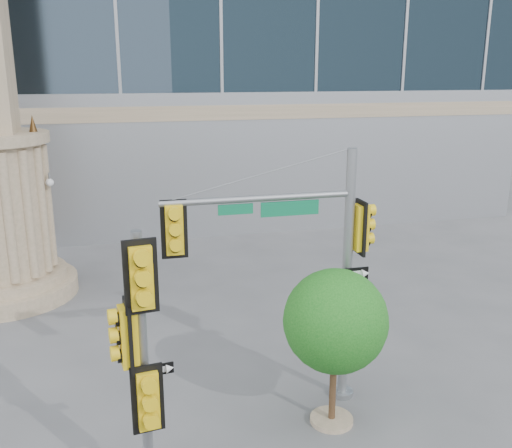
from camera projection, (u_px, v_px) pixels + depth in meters
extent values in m
plane|color=#545456|center=(262.00, 438.00, 11.01)|extent=(120.00, 120.00, 0.00)
cylinder|color=gray|center=(5.00, 288.00, 17.95)|extent=(4.40, 4.40, 0.50)
cylinder|color=gray|center=(4.00, 276.00, 17.84)|extent=(3.80, 3.80, 0.30)
cone|color=#472D14|center=(33.00, 123.00, 16.92)|extent=(0.24, 0.24, 0.50)
cylinder|color=slate|center=(342.00, 392.00, 12.49)|extent=(0.51, 0.51, 0.11)
cylinder|color=slate|center=(347.00, 279.00, 11.79)|extent=(0.20, 0.20, 5.41)
cylinder|color=slate|center=(258.00, 199.00, 10.87)|extent=(3.79, 0.13, 0.13)
cube|color=#0D7045|center=(290.00, 208.00, 11.06)|extent=(1.17, 0.04, 0.29)
cube|color=yellow|center=(174.00, 229.00, 10.61)|extent=(0.50, 0.25, 1.13)
cube|color=yellow|center=(360.00, 227.00, 11.57)|extent=(0.25, 0.50, 1.13)
cube|color=black|center=(349.00, 274.00, 11.64)|extent=(0.83, 0.03, 0.27)
cube|color=#A90F14|center=(348.00, 303.00, 11.81)|extent=(0.29, 0.03, 0.41)
cylinder|color=slate|center=(144.00, 371.00, 8.96)|extent=(0.17, 0.17, 4.60)
cube|color=yellow|center=(141.00, 277.00, 8.34)|extent=(0.53, 0.32, 1.15)
cube|color=yellow|center=(129.00, 336.00, 8.72)|extent=(0.32, 0.53, 1.15)
cube|color=yellow|center=(148.00, 399.00, 8.87)|extent=(0.53, 0.32, 1.15)
cube|color=black|center=(156.00, 370.00, 8.90)|extent=(0.57, 0.10, 0.18)
cylinder|color=gray|center=(331.00, 420.00, 11.52)|extent=(0.87, 0.87, 0.10)
cylinder|color=#382314|center=(333.00, 383.00, 11.31)|extent=(0.14, 0.14, 1.74)
sphere|color=#145714|center=(335.00, 321.00, 10.95)|extent=(2.03, 2.03, 2.03)
sphere|color=#145714|center=(351.00, 327.00, 11.36)|extent=(1.25, 1.25, 1.25)
sphere|color=#145714|center=(323.00, 340.00, 10.71)|extent=(1.06, 1.06, 1.06)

